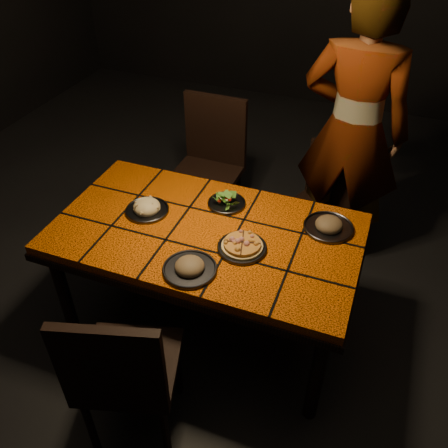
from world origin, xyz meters
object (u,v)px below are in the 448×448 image
(plate_pizza, at_px, (242,246))
(plate_pasta, at_px, (147,208))
(dining_table, at_px, (206,241))
(chair_far_right, at_px, (322,198))
(chair_far_left, at_px, (210,159))
(chair_near, at_px, (123,371))
(diner, at_px, (353,132))

(plate_pizza, height_order, plate_pasta, plate_pasta)
(dining_table, distance_m, chair_far_right, 1.03)
(plate_pizza, bearing_deg, chair_far_left, 120.22)
(dining_table, distance_m, chair_near, 0.81)
(chair_far_right, height_order, plate_pizza, chair_far_right)
(dining_table, relative_size, chair_near, 1.68)
(chair_near, height_order, chair_far_left, chair_far_left)
(plate_pizza, bearing_deg, chair_far_right, 76.50)
(dining_table, height_order, plate_pizza, plate_pizza)
(diner, bearing_deg, chair_far_right, 47.92)
(plate_pasta, bearing_deg, chair_far_right, 46.45)
(chair_far_left, bearing_deg, plate_pasta, -89.03)
(chair_far_left, bearing_deg, chair_far_right, -1.95)
(dining_table, distance_m, plate_pasta, 0.38)
(diner, height_order, plate_pasta, diner)
(chair_near, xyz_separation_m, chair_far_right, (0.52, 1.70, -0.08))
(plate_pizza, bearing_deg, chair_near, -111.83)
(chair_far_right, height_order, diner, diner)
(chair_near, xyz_separation_m, plate_pasta, (-0.30, 0.83, 0.22))
(diner, distance_m, plate_pizza, 1.15)
(plate_pasta, bearing_deg, chair_near, -69.97)
(chair_near, distance_m, plate_pizza, 0.81)
(diner, relative_size, plate_pizza, 7.38)
(chair_far_left, relative_size, plate_pizza, 3.99)
(diner, height_order, plate_pizza, diner)
(chair_far_right, bearing_deg, plate_pasta, -110.91)
(dining_table, xyz_separation_m, chair_far_right, (0.46, 0.90, -0.20))
(dining_table, relative_size, plate_pizza, 6.40)
(chair_near, bearing_deg, plate_pasta, -86.34)
(dining_table, bearing_deg, chair_far_right, 62.79)
(diner, relative_size, plate_pasta, 7.78)
(dining_table, xyz_separation_m, plate_pasta, (-0.36, 0.03, 0.10))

